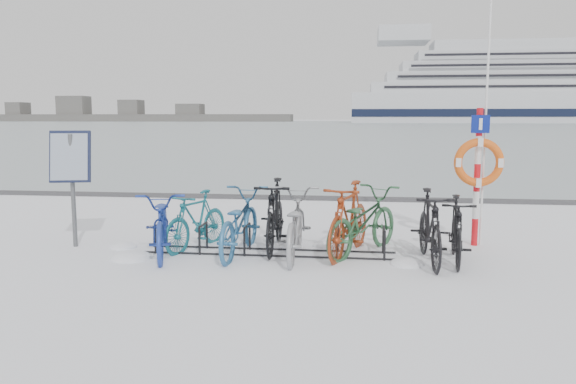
# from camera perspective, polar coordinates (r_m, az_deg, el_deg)

# --- Properties ---
(ground) EXTENTS (900.00, 900.00, 0.00)m
(ground) POSITION_cam_1_polar(r_m,az_deg,el_deg) (9.00, -1.90, -6.25)
(ground) COLOR white
(ground) RESTS_ON ground
(ice_sheet) EXTENTS (400.00, 298.00, 0.02)m
(ice_sheet) POSITION_cam_1_polar(r_m,az_deg,el_deg) (163.65, 6.62, 6.83)
(ice_sheet) COLOR #AAB9C0
(ice_sheet) RESTS_ON ground
(quay_edge) EXTENTS (400.00, 0.25, 0.10)m
(quay_edge) POSITION_cam_1_polar(r_m,az_deg,el_deg) (14.75, 1.66, -0.60)
(quay_edge) COLOR #3F3F42
(quay_edge) RESTS_ON ground
(bike_rack) EXTENTS (4.00, 0.48, 0.46)m
(bike_rack) POSITION_cam_1_polar(r_m,az_deg,el_deg) (8.96, -1.91, -5.13)
(bike_rack) COLOR black
(bike_rack) RESTS_ON ground
(info_board) EXTENTS (0.69, 0.39, 1.94)m
(info_board) POSITION_cam_1_polar(r_m,az_deg,el_deg) (9.90, -21.21, 2.70)
(info_board) COLOR #595B5E
(info_board) RESTS_ON ground
(lifebuoy_station) EXTENTS (0.81, 0.23, 4.20)m
(lifebuoy_station) POSITION_cam_1_polar(r_m,az_deg,el_deg) (9.80, 18.82, 2.82)
(lifebuoy_station) COLOR red
(lifebuoy_station) RESTS_ON ground
(cruise_ferry) EXTENTS (124.65, 23.54, 40.95)m
(cruise_ferry) POSITION_cam_1_polar(r_m,az_deg,el_deg) (219.14, 23.07, 9.38)
(cruise_ferry) COLOR white
(cruise_ferry) RESTS_ON ground
(shoreline) EXTENTS (180.00, 12.00, 9.50)m
(shoreline) POSITION_cam_1_polar(r_m,az_deg,el_deg) (295.62, -17.77, 7.39)
(shoreline) COLOR #474747
(shoreline) RESTS_ON ground
(bike_0) EXTENTS (1.28, 2.17, 1.07)m
(bike_0) POSITION_cam_1_polar(r_m,az_deg,el_deg) (9.07, -12.60, -2.86)
(bike_0) COLOR #1F3896
(bike_0) RESTS_ON ground
(bike_1) EXTENTS (1.00, 1.70, 0.99)m
(bike_1) POSITION_cam_1_polar(r_m,az_deg,el_deg) (9.40, -9.30, -2.68)
(bike_1) COLOR #166270
(bike_1) RESTS_ON ground
(bike_2) EXTENTS (0.84, 2.07, 1.07)m
(bike_2) POSITION_cam_1_polar(r_m,az_deg,el_deg) (8.93, -5.02, -2.90)
(bike_2) COLOR #2B6292
(bike_2) RESTS_ON ground
(bike_3) EXTENTS (0.61, 1.99, 1.19)m
(bike_3) POSITION_cam_1_polar(r_m,az_deg,el_deg) (9.19, -1.34, -2.18)
(bike_3) COLOR black
(bike_3) RESTS_ON ground
(bike_4) EXTENTS (0.76, 2.07, 1.07)m
(bike_4) POSITION_cam_1_polar(r_m,az_deg,el_deg) (8.72, 0.63, -3.09)
(bike_4) COLOR #929498
(bike_4) RESTS_ON ground
(bike_5) EXTENTS (1.09, 2.05, 1.19)m
(bike_5) POSITION_cam_1_polar(r_m,az_deg,el_deg) (8.89, 6.20, -2.57)
(bike_5) COLOR maroon
(bike_5) RESTS_ON ground
(bike_6) EXTENTS (1.66, 2.15, 1.08)m
(bike_6) POSITION_cam_1_polar(r_m,az_deg,el_deg) (9.03, 7.56, -2.76)
(bike_6) COLOR #326640
(bike_6) RESTS_ON ground
(bike_7) EXTENTS (0.60, 1.89, 1.12)m
(bike_7) POSITION_cam_1_polar(r_m,az_deg,el_deg) (8.63, 14.22, -3.28)
(bike_7) COLOR black
(bike_7) RESTS_ON ground
(bike_8) EXTENTS (0.65, 1.73, 1.02)m
(bike_8) POSITION_cam_1_polar(r_m,az_deg,el_deg) (8.80, 16.74, -3.52)
(bike_8) COLOR black
(bike_8) RESTS_ON ground
(snow_drifts) EXTENTS (5.09, 1.74, 0.22)m
(snow_drifts) POSITION_cam_1_polar(r_m,az_deg,el_deg) (8.99, -7.06, -6.33)
(snow_drifts) COLOR white
(snow_drifts) RESTS_ON ground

